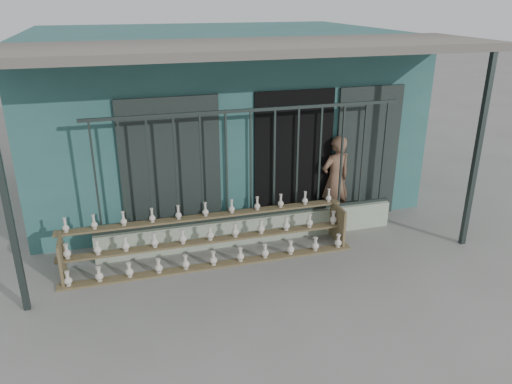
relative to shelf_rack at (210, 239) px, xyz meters
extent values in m
plane|color=slate|center=(0.77, -0.89, -0.36)|extent=(60.00, 60.00, 0.00)
cube|color=#2A5A58|center=(0.77, 3.41, 1.24)|extent=(7.00, 5.00, 3.20)
cube|color=black|center=(1.67, 0.93, 0.84)|extent=(1.40, 0.12, 2.40)
cube|color=black|center=(-0.43, 0.89, 0.84)|extent=(1.60, 0.08, 2.40)
cube|color=black|center=(3.07, 0.89, 0.84)|extent=(1.20, 0.08, 2.40)
cube|color=#59544C|center=(0.77, 0.31, 2.79)|extent=(7.40, 2.00, 0.12)
cube|color=#283330|center=(-2.58, -0.64, 1.19)|extent=(0.08, 0.08, 3.10)
cube|color=#283330|center=(4.12, -0.64, 1.19)|extent=(0.08, 0.08, 3.10)
cube|color=#9DAE95|center=(0.77, 0.41, -0.13)|extent=(5.00, 0.20, 0.45)
cube|color=#283330|center=(-1.58, 0.41, 0.99)|extent=(0.03, 0.03, 1.80)
cube|color=#283330|center=(-1.18, 0.41, 0.99)|extent=(0.03, 0.03, 1.80)
cube|color=#283330|center=(-0.79, 0.41, 0.99)|extent=(0.03, 0.03, 1.80)
cube|color=#283330|center=(-0.40, 0.41, 0.99)|extent=(0.03, 0.03, 1.80)
cube|color=#283330|center=(-0.01, 0.41, 0.99)|extent=(0.03, 0.03, 1.80)
cube|color=#283330|center=(0.38, 0.41, 0.99)|extent=(0.03, 0.03, 1.80)
cube|color=#283330|center=(0.77, 0.41, 0.99)|extent=(0.03, 0.03, 1.80)
cube|color=#283330|center=(1.17, 0.41, 0.99)|extent=(0.03, 0.03, 1.80)
cube|color=#283330|center=(1.56, 0.41, 0.99)|extent=(0.03, 0.03, 1.80)
cube|color=#283330|center=(1.95, 0.41, 0.99)|extent=(0.03, 0.03, 1.80)
cube|color=#283330|center=(2.34, 0.41, 0.99)|extent=(0.03, 0.03, 1.80)
cube|color=#283330|center=(2.73, 0.41, 0.99)|extent=(0.03, 0.03, 1.80)
cube|color=#283330|center=(3.12, 0.41, 0.99)|extent=(0.03, 0.03, 1.80)
cube|color=#283330|center=(0.77, 0.41, 1.86)|extent=(5.00, 0.04, 0.05)
cube|color=#283330|center=(0.77, 0.41, 0.12)|extent=(5.00, 0.04, 0.05)
cube|color=brown|center=(0.00, -0.24, -0.34)|extent=(4.50, 0.18, 0.03)
cube|color=brown|center=(0.00, 0.01, -0.04)|extent=(4.50, 0.18, 0.03)
cube|color=brown|center=(0.00, 0.26, 0.26)|extent=(4.50, 0.18, 0.03)
cube|color=brown|center=(-2.15, 0.01, -0.04)|extent=(0.04, 0.55, 0.64)
cube|color=brown|center=(2.15, 0.01, -0.04)|extent=(0.04, 0.55, 0.64)
imported|color=brown|center=(2.43, 0.77, 0.44)|extent=(0.66, 0.51, 1.60)
camera|label=1|loc=(-1.22, -6.79, 3.49)|focal=35.00mm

